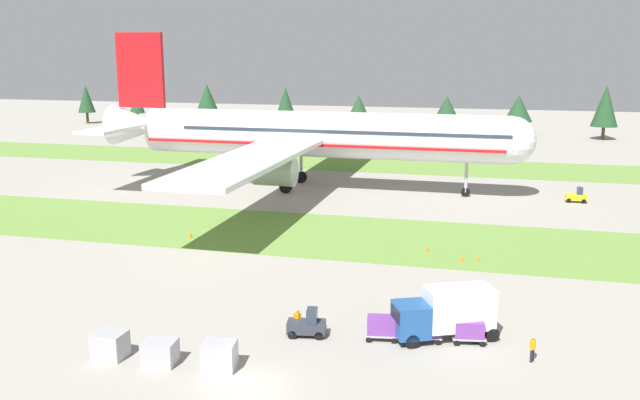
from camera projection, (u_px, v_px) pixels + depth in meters
ground_plane at (249, 386)px, 39.90m from camera, size 400.00×400.00×0.00m
grass_strip_near at (361, 237)px, 71.77m from camera, size 320.00×17.45×0.01m
grass_strip_far at (414, 165)px, 116.14m from camera, size 320.00×17.45×0.01m
airliner at (309, 134)px, 95.24m from camera, size 60.61×74.35×21.57m
baggage_tug at (307, 325)px, 46.76m from camera, size 2.78×1.71×1.97m
cargo_dolly_lead at (382, 326)px, 46.30m from camera, size 2.42×1.84×1.55m
cargo_dolly_second at (425, 328)px, 46.05m from camera, size 2.42×1.84×1.55m
cargo_dolly_third at (469, 329)px, 45.80m from camera, size 2.42×1.84×1.55m
catering_truck at (446, 312)px, 46.08m from camera, size 7.27×5.04×3.58m
pushback_tractor at (577, 196)px, 87.96m from camera, size 2.60×1.31×1.97m
ground_crew_marshaller at (297, 320)px, 47.32m from camera, size 0.53×0.36×1.74m
ground_crew_loader at (533, 347)px, 42.90m from camera, size 0.36×0.52×1.74m
uld_container_0 at (110, 345)px, 43.52m from camera, size 2.06×1.67×1.69m
uld_container_1 at (160, 352)px, 42.63m from camera, size 2.12×1.75×1.52m
uld_container_2 at (219, 356)px, 41.92m from camera, size 2.19×1.85×1.74m
taxiway_marker_0 at (462, 259)px, 63.37m from camera, size 0.44×0.44×0.54m
taxiway_marker_1 at (427, 249)px, 66.41m from camera, size 0.44×0.44×0.67m
taxiway_marker_2 at (478, 259)px, 63.46m from camera, size 0.44×0.44×0.46m
taxiway_marker_3 at (190, 235)px, 71.43m from camera, size 0.44×0.44×0.66m
distant_tree_line at (495, 106)px, 153.91m from camera, size 192.21×9.88×12.14m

